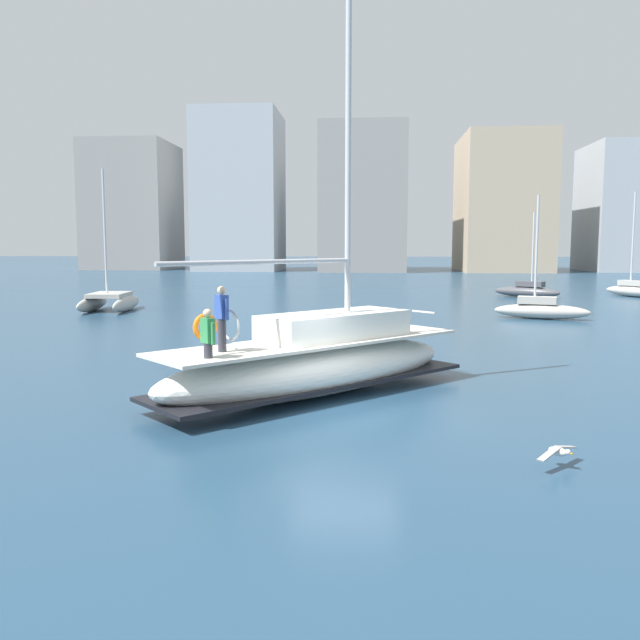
{
  "coord_description": "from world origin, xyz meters",
  "views": [
    {
      "loc": [
        0.55,
        -15.47,
        4.04
      ],
      "look_at": [
        -0.91,
        3.99,
        1.8
      ],
      "focal_mm": 37.22,
      "sensor_mm": 36.0,
      "label": 1
    }
  ],
  "objects_px": {
    "main_sailboat": "(316,361)",
    "moored_cutter_right": "(527,290)",
    "seagull": "(559,451)",
    "moored_sloop_far": "(109,300)",
    "moored_sloop_near": "(541,309)",
    "moored_ketch_distant": "(634,289)"
  },
  "relations": [
    {
      "from": "moored_sloop_near",
      "to": "seagull",
      "type": "distance_m",
      "value": 25.27
    },
    {
      "from": "moored_sloop_far",
      "to": "moored_cutter_right",
      "type": "bearing_deg",
      "value": 23.93
    },
    {
      "from": "moored_sloop_near",
      "to": "seagull",
      "type": "height_order",
      "value": "moored_sloop_near"
    },
    {
      "from": "seagull",
      "to": "moored_sloop_far",
      "type": "bearing_deg",
      "value": 125.37
    },
    {
      "from": "main_sailboat",
      "to": "moored_cutter_right",
      "type": "distance_m",
      "value": 36.31
    },
    {
      "from": "main_sailboat",
      "to": "seagull",
      "type": "xyz_separation_m",
      "value": [
        4.85,
        -5.57,
        -0.59
      ]
    },
    {
      "from": "moored_cutter_right",
      "to": "moored_ketch_distant",
      "type": "relative_size",
      "value": 0.8
    },
    {
      "from": "moored_sloop_far",
      "to": "seagull",
      "type": "relative_size",
      "value": 8.85
    },
    {
      "from": "main_sailboat",
      "to": "seagull",
      "type": "distance_m",
      "value": 7.41
    },
    {
      "from": "moored_sloop_far",
      "to": "moored_sloop_near",
      "type": "bearing_deg",
      "value": -5.61
    },
    {
      "from": "main_sailboat",
      "to": "moored_ketch_distant",
      "type": "bearing_deg",
      "value": 58.18
    },
    {
      "from": "main_sailboat",
      "to": "moored_sloop_near",
      "type": "bearing_deg",
      "value": 60.66
    },
    {
      "from": "moored_ketch_distant",
      "to": "seagull",
      "type": "relative_size",
      "value": 8.37
    },
    {
      "from": "moored_sloop_far",
      "to": "moored_ketch_distant",
      "type": "distance_m",
      "value": 38.5
    },
    {
      "from": "moored_sloop_far",
      "to": "moored_ketch_distant",
      "type": "height_order",
      "value": "moored_sloop_far"
    },
    {
      "from": "moored_cutter_right",
      "to": "moored_sloop_far",
      "type": "bearing_deg",
      "value": -156.07
    },
    {
      "from": "moored_sloop_near",
      "to": "seagull",
      "type": "xyz_separation_m",
      "value": [
        -5.84,
        -24.59,
        -0.22
      ]
    },
    {
      "from": "moored_ketch_distant",
      "to": "main_sailboat",
      "type": "bearing_deg",
      "value": -121.82
    },
    {
      "from": "main_sailboat",
      "to": "moored_ketch_distant",
      "type": "relative_size",
      "value": 1.46
    },
    {
      "from": "moored_sloop_far",
      "to": "seagull",
      "type": "distance_m",
      "value": 33.17
    },
    {
      "from": "main_sailboat",
      "to": "moored_sloop_near",
      "type": "xyz_separation_m",
      "value": [
        10.69,
        19.02,
        -0.37
      ]
    },
    {
      "from": "moored_sloop_near",
      "to": "moored_cutter_right",
      "type": "distance_m",
      "value": 14.98
    }
  ]
}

